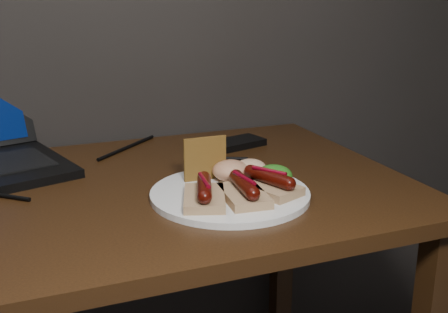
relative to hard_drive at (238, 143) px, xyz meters
The scene contains 11 objects.
desk 0.51m from the hard_drive, 157.22° to the right, with size 1.40×0.70×0.75m.
hard_drive is the anchor object (origin of this frame).
desk_cables 0.47m from the hard_drive, behind, with size 0.89×0.35×0.01m.
plate 0.34m from the hard_drive, 115.26° to the right, with size 0.29×0.29×0.01m, color white.
bread_sausage_left 0.40m from the hard_drive, 121.16° to the right, with size 0.10×0.13×0.04m.
bread_sausage_center 0.39m from the hard_drive, 111.21° to the right, with size 0.08×0.12×0.04m.
bread_sausage_right 0.35m from the hard_drive, 103.45° to the right, with size 0.11×0.13×0.04m.
crispbread 0.29m from the hard_drive, 125.77° to the right, with size 0.09×0.01×0.09m, color olive.
salad_greens 0.32m from the hard_drive, 100.35° to the right, with size 0.07×0.07×0.04m, color #1C5711.
salsa_mound 0.28m from the hard_drive, 115.61° to the right, with size 0.07×0.07×0.04m, color #AA2311.
coleslaw_mound 0.26m from the hard_drive, 107.40° to the right, with size 0.06×0.06×0.04m, color beige.
Camera 1 is at (-0.05, 0.37, 1.13)m, focal length 45.00 mm.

